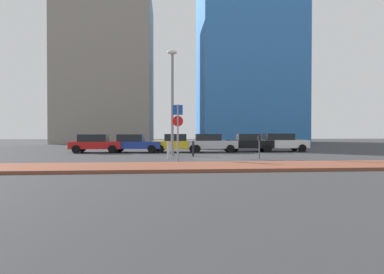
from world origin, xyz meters
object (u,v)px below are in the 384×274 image
parking_meter (259,144)px  parked_car_yellow (177,143)px  street_lamp (172,94)px  parked_car_red (96,143)px  parked_car_white (281,142)px  parked_car_black (248,143)px  traffic_bollard_far (168,150)px  parked_car_blue (134,143)px  traffic_bollard_mid (169,150)px  parked_car_silver (211,143)px  traffic_bollard_near (193,149)px  parking_sign_post (178,126)px

parking_meter → parked_car_yellow: bearing=125.9°
street_lamp → parked_car_red: bearing=149.1°
parked_car_white → street_lamp: 10.75m
parked_car_black → street_lamp: size_ratio=0.54×
parking_meter → traffic_bollard_far: bearing=176.0°
parked_car_white → parked_car_black: bearing=-179.6°
parked_car_yellow → parked_car_red: bearing=-179.0°
parked_car_blue → traffic_bollard_far: size_ratio=4.03×
traffic_bollard_mid → traffic_bollard_far: 1.18m
traffic_bollard_mid → parking_meter: bearing=-15.7°
parked_car_silver → traffic_bollard_near: (-1.88, -4.37, -0.27)m
parked_car_silver → parked_car_white: size_ratio=0.94×
parked_car_red → street_lamp: (6.13, -3.67, 3.56)m
parked_car_red → parked_car_black: 12.68m
parked_car_yellow → street_lamp: bearing=-96.3°
parked_car_black → traffic_bollard_near: size_ratio=3.89×
traffic_bollard_mid → traffic_bollard_near: bearing=21.0°
parked_car_yellow → traffic_bollard_near: (0.99, -4.59, -0.25)m
parked_car_yellow → traffic_bollard_mid: size_ratio=4.05×
parked_car_blue → parking_meter: 10.80m
parked_car_silver → street_lamp: size_ratio=0.55×
parked_car_black → street_lamp: bearing=-149.3°
parked_car_yellow → traffic_bollard_mid: parked_car_yellow is taller
traffic_bollard_far → parked_car_silver: bearing=59.8°
parked_car_yellow → parked_car_silver: parked_car_silver is taller
parking_meter → parked_car_blue: bearing=141.1°
parked_car_white → parking_sign_post: bearing=-137.7°
parking_meter → traffic_bollard_far: size_ratio=1.32×
parking_sign_post → parking_meter: 5.40m
parking_sign_post → parked_car_white: bearing=42.3°
street_lamp → parking_meter: bearing=-29.4°
parked_car_red → parked_car_black: (12.67, 0.22, -0.00)m
parked_car_white → traffic_bollard_mid: (-9.62, -5.35, -0.31)m
parked_car_red → parked_car_yellow: 6.55m
parking_sign_post → traffic_bollard_mid: bearing=99.2°
parked_car_red → traffic_bollard_near: size_ratio=3.92×
parked_car_red → parking_sign_post: size_ratio=1.28×
parked_car_yellow → traffic_bollard_far: bearing=-96.5°
parking_sign_post → street_lamp: street_lamp is taller
parked_car_black → traffic_bollard_far: 9.45m
parked_car_blue → parked_car_white: parked_car_white is taller
parked_car_blue → traffic_bollard_near: 6.41m
street_lamp → parked_car_blue: bearing=129.1°
traffic_bollard_far → parked_car_red: bearing=132.8°
traffic_bollard_far → parking_sign_post: bearing=-73.2°
parked_car_blue → traffic_bollard_near: size_ratio=4.20×
parked_car_white → street_lamp: size_ratio=0.58×
parked_car_silver → street_lamp: street_lamp is taller
traffic_bollard_far → street_lamp: bearing=83.3°
parked_car_silver → parked_car_black: parked_car_black is taller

